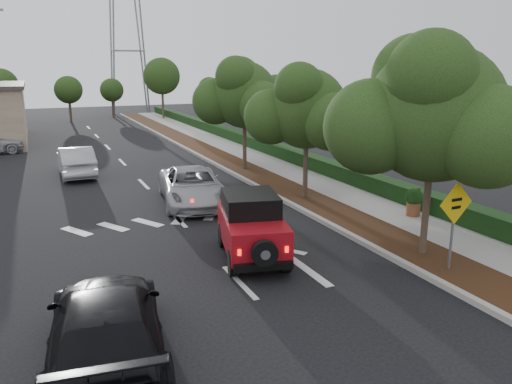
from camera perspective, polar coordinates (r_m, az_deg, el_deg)
ground at (r=13.13m, az=-1.90°, el=-10.27°), size 120.00×120.00×0.00m
curb at (r=25.37m, az=-2.50°, el=2.05°), size 0.20×70.00×0.15m
planting_strip at (r=25.75m, az=-0.43°, el=2.21°), size 1.80×70.00×0.12m
sidewalk at (r=26.55m, az=3.33°, el=2.55°), size 2.00×70.00×0.12m
hedge at (r=27.14m, az=5.98°, el=3.49°), size 0.80×70.00×0.80m
transmission_tower at (r=60.24m, az=-14.06°, el=8.70°), size 7.00×4.00×28.00m
street_tree_near at (r=15.59m, az=18.43°, el=-6.97°), size 3.80×3.80×5.92m
street_tree_mid at (r=20.98m, az=5.59°, el=-0.84°), size 3.20×3.20×5.32m
street_tree_far at (r=26.66m, az=-1.29°, el=2.49°), size 3.40×3.40×5.62m
light_pole_a at (r=37.53m, az=-26.92°, el=4.40°), size 2.00×0.22×9.00m
red_jeep at (r=14.50m, az=-0.59°, el=-3.79°), size 2.36×3.84×1.88m
silver_suv_ahead at (r=20.25m, az=-7.27°, el=0.64°), size 3.14×5.45×1.43m
black_suv_oncoming at (r=9.99m, az=-16.74°, el=-14.51°), size 2.72×5.38×1.50m
silver_sedan_oncoming at (r=26.80m, az=-19.85°, el=3.32°), size 1.61×4.53×1.49m
speed_hump_sign at (r=14.10m, az=21.74°, el=-2.38°), size 1.13×0.10×2.40m
terracotta_planter at (r=19.00m, az=17.61°, el=-0.78°), size 0.63×0.63×1.09m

